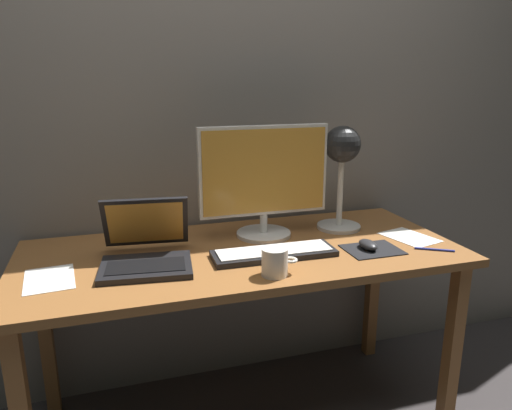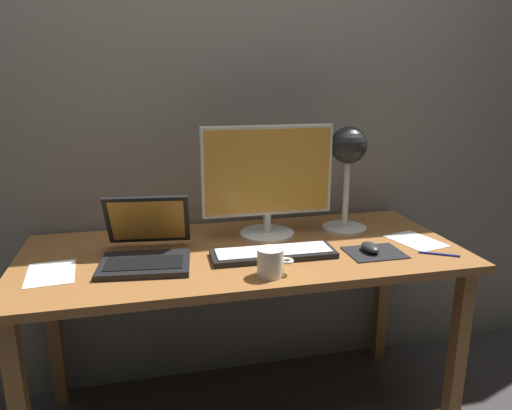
{
  "view_description": "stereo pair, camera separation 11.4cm",
  "coord_description": "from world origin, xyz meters",
  "views": [
    {
      "loc": [
        -0.45,
        -1.6,
        1.36
      ],
      "look_at": [
        0.04,
        -0.05,
        0.92
      ],
      "focal_mm": 33.69,
      "sensor_mm": 36.0,
      "label": 1
    },
    {
      "loc": [
        -0.34,
        -1.63,
        1.36
      ],
      "look_at": [
        0.04,
        -0.05,
        0.92
      ],
      "focal_mm": 33.69,
      "sensor_mm": 36.0,
      "label": 2
    }
  ],
  "objects": [
    {
      "name": "back_wall",
      "position": [
        0.0,
        0.4,
        1.3
      ],
      "size": [
        4.8,
        0.06,
        2.6
      ],
      "primitive_type": "cube",
      "color": "gray",
      "rests_on": "ground"
    },
    {
      "name": "desk",
      "position": [
        0.0,
        0.0,
        0.66
      ],
      "size": [
        1.6,
        0.7,
        0.74
      ],
      "color": "#935B2D",
      "rests_on": "ground"
    },
    {
      "name": "monitor",
      "position": [
        0.13,
        0.13,
        0.98
      ],
      "size": [
        0.51,
        0.22,
        0.44
      ],
      "color": "silver",
      "rests_on": "desk"
    },
    {
      "name": "keyboard_main",
      "position": [
        0.09,
        -0.1,
        0.75
      ],
      "size": [
        0.44,
        0.15,
        0.03
      ],
      "color": "black",
      "rests_on": "desk"
    },
    {
      "name": "laptop",
      "position": [
        -0.35,
        -0.02,
        0.8
      ],
      "size": [
        0.33,
        0.36,
        0.22
      ],
      "color": "black",
      "rests_on": "desk"
    },
    {
      "name": "desk_lamp",
      "position": [
        0.46,
        0.13,
        1.04
      ],
      "size": [
        0.18,
        0.18,
        0.43
      ],
      "color": "beige",
      "rests_on": "desk"
    },
    {
      "name": "mousepad",
      "position": [
        0.45,
        -0.15,
        0.74
      ],
      "size": [
        0.2,
        0.16,
        0.0
      ],
      "primitive_type": "cube",
      "color": "black",
      "rests_on": "desk"
    },
    {
      "name": "mouse",
      "position": [
        0.44,
        -0.14,
        0.76
      ],
      "size": [
        0.06,
        0.1,
        0.03
      ],
      "primitive_type": "ellipsoid",
      "color": "#28282B",
      "rests_on": "mousepad"
    },
    {
      "name": "coffee_mug",
      "position": [
        0.04,
        -0.26,
        0.79
      ],
      "size": [
        0.12,
        0.09,
        0.09
      ],
      "color": "white",
      "rests_on": "desk"
    },
    {
      "name": "paper_sheet_near_mouse",
      "position": [
        -0.65,
        -0.08,
        0.74
      ],
      "size": [
        0.17,
        0.22,
        0.0
      ],
      "primitive_type": "cube",
      "rotation": [
        0.0,
        0.0,
        0.09
      ],
      "color": "white",
      "rests_on": "desk"
    },
    {
      "name": "paper_sheet_by_keyboard",
      "position": [
        0.67,
        -0.07,
        0.74
      ],
      "size": [
        0.2,
        0.24,
        0.0
      ],
      "primitive_type": "cube",
      "rotation": [
        0.0,
        0.0,
        0.25
      ],
      "color": "white",
      "rests_on": "desk"
    },
    {
      "name": "pen",
      "position": [
        0.67,
        -0.22,
        0.74
      ],
      "size": [
        0.12,
        0.08,
        0.01
      ],
      "primitive_type": "cylinder",
      "rotation": [
        0.0,
        1.57,
        -0.54
      ],
      "color": "#2633A5",
      "rests_on": "desk"
    }
  ]
}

